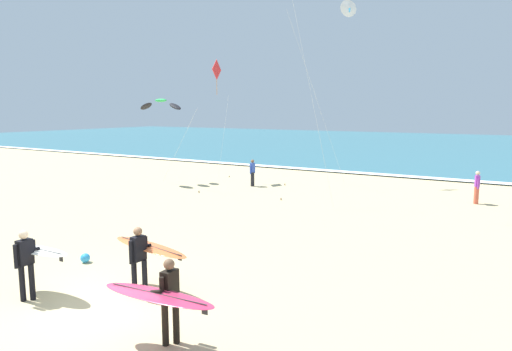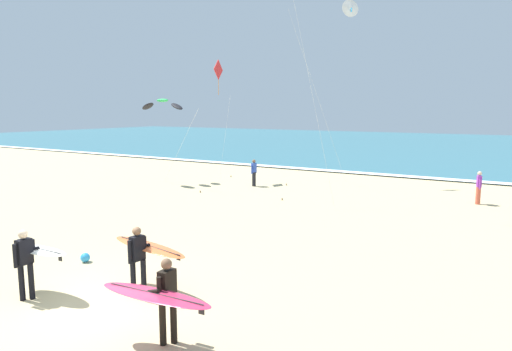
% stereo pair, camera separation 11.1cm
% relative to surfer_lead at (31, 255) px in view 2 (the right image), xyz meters
% --- Properties ---
extents(ground_plane, '(160.00, 160.00, 0.00)m').
position_rel_surfer_lead_xyz_m(ground_plane, '(1.66, 0.55, -1.04)').
color(ground_plane, tan).
extents(ocean_water, '(160.00, 60.00, 0.08)m').
position_rel_surfer_lead_xyz_m(ocean_water, '(1.66, 54.43, -1.00)').
color(ocean_water, '#336B7A').
rests_on(ocean_water, ground).
extents(shoreline_foam, '(160.00, 1.06, 0.01)m').
position_rel_surfer_lead_xyz_m(shoreline_foam, '(1.66, 24.73, -0.96)').
color(shoreline_foam, white).
rests_on(shoreline_foam, ocean_water).
extents(surfer_lead, '(1.92, 0.95, 1.71)m').
position_rel_surfer_lead_xyz_m(surfer_lead, '(0.00, 0.00, 0.00)').
color(surfer_lead, black).
rests_on(surfer_lead, ground).
extents(surfer_trailing, '(2.46, 1.01, 1.71)m').
position_rel_surfer_lead_xyz_m(surfer_trailing, '(2.07, 1.61, 0.01)').
color(surfer_trailing, black).
rests_on(surfer_trailing, ground).
extents(surfer_third, '(2.50, 1.00, 1.71)m').
position_rel_surfer_lead_xyz_m(surfer_third, '(4.29, -0.15, 0.01)').
color(surfer_third, black).
rests_on(surfer_third, ground).
extents(kite_arc_emerald_mid, '(5.14, 3.01, 5.15)m').
position_rel_surfer_lead_xyz_m(kite_arc_emerald_mid, '(-9.42, 14.72, 3.76)').
color(kite_arc_emerald_mid, black).
rests_on(kite_arc_emerald_mid, ground).
extents(kite_delta_ivory_high, '(3.20, 3.23, 10.91)m').
position_rel_surfer_lead_xyz_m(kite_delta_ivory_high, '(0.25, 20.37, 9.27)').
color(kite_delta_ivory_high, white).
rests_on(kite_delta_ivory_high, ground).
extents(kite_diamond_scarlet_distant, '(0.43, 2.32, 7.53)m').
position_rel_surfer_lead_xyz_m(kite_diamond_scarlet_distant, '(-6.89, 17.05, 5.66)').
color(kite_diamond_scarlet_distant, red).
rests_on(kite_diamond_scarlet_distant, ground).
extents(bystander_blue_top, '(0.22, 0.50, 1.59)m').
position_rel_surfer_lead_xyz_m(bystander_blue_top, '(-3.93, 16.39, -0.23)').
color(bystander_blue_top, black).
rests_on(bystander_blue_top, ground).
extents(bystander_purple_top, '(0.27, 0.48, 1.59)m').
position_rel_surfer_lead_xyz_m(bystander_purple_top, '(7.92, 17.61, -0.23)').
color(bystander_purple_top, '#D8593F').
rests_on(bystander_purple_top, ground).
extents(beach_ball, '(0.28, 0.28, 0.28)m').
position_rel_surfer_lead_xyz_m(beach_ball, '(-1.07, 2.31, -0.90)').
color(beach_ball, '#2D99DB').
rests_on(beach_ball, ground).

